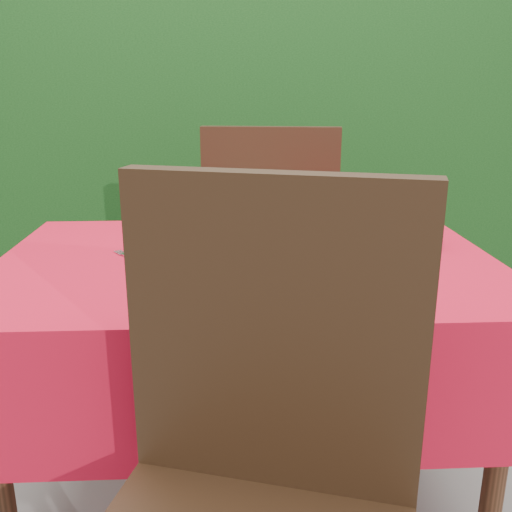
{
  "coord_description": "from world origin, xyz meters",
  "views": [
    {
      "loc": [
        -0.05,
        -1.39,
        1.17
      ],
      "look_at": [
        0.02,
        -0.05,
        0.77
      ],
      "focal_mm": 40.0,
      "sensor_mm": 36.0,
      "label": 1
    }
  ],
  "objects_px": {
    "chair_far": "(272,245)",
    "pasta_plate": "(236,220)",
    "chair_near": "(256,486)",
    "water_glass": "(420,232)",
    "fork": "(133,259)",
    "pizza_plate": "(227,269)",
    "wine_glass": "(397,195)"
  },
  "relations": [
    {
      "from": "chair_far",
      "to": "pasta_plate",
      "type": "bearing_deg",
      "value": 76.55
    },
    {
      "from": "chair_near",
      "to": "chair_far",
      "type": "bearing_deg",
      "value": 101.28
    },
    {
      "from": "pasta_plate",
      "to": "water_glass",
      "type": "distance_m",
      "value": 0.54
    },
    {
      "from": "chair_near",
      "to": "water_glass",
      "type": "relative_size",
      "value": 12.21
    },
    {
      "from": "chair_near",
      "to": "pasta_plate",
      "type": "xyz_separation_m",
      "value": [
        -0.01,
        0.98,
        0.17
      ]
    },
    {
      "from": "water_glass",
      "to": "fork",
      "type": "relative_size",
      "value": 0.51
    },
    {
      "from": "chair_far",
      "to": "pizza_plate",
      "type": "bearing_deg",
      "value": 86.28
    },
    {
      "from": "pasta_plate",
      "to": "chair_far",
      "type": "bearing_deg",
      "value": 68.79
    },
    {
      "from": "water_glass",
      "to": "wine_glass",
      "type": "xyz_separation_m",
      "value": [
        -0.04,
        0.1,
        0.08
      ]
    },
    {
      "from": "wine_glass",
      "to": "pizza_plate",
      "type": "bearing_deg",
      "value": -144.21
    },
    {
      "from": "chair_near",
      "to": "water_glass",
      "type": "bearing_deg",
      "value": 74.26
    },
    {
      "from": "pasta_plate",
      "to": "wine_glass",
      "type": "relative_size",
      "value": 1.58
    },
    {
      "from": "chair_near",
      "to": "fork",
      "type": "xyz_separation_m",
      "value": [
        -0.28,
        0.67,
        0.15
      ]
    },
    {
      "from": "chair_near",
      "to": "wine_glass",
      "type": "distance_m",
      "value": 1.01
    },
    {
      "from": "pasta_plate",
      "to": "fork",
      "type": "bearing_deg",
      "value": -130.66
    },
    {
      "from": "water_glass",
      "to": "fork",
      "type": "xyz_separation_m",
      "value": [
        -0.76,
        -0.09,
        -0.04
      ]
    },
    {
      "from": "chair_near",
      "to": "pizza_plate",
      "type": "xyz_separation_m",
      "value": [
        -0.04,
        0.52,
        0.17
      ]
    },
    {
      "from": "water_glass",
      "to": "chair_far",
      "type": "bearing_deg",
      "value": 122.33
    },
    {
      "from": "pizza_plate",
      "to": "pasta_plate",
      "type": "bearing_deg",
      "value": 86.58
    },
    {
      "from": "chair_far",
      "to": "water_glass",
      "type": "distance_m",
      "value": 0.7
    },
    {
      "from": "chair_near",
      "to": "pizza_plate",
      "type": "height_order",
      "value": "chair_near"
    },
    {
      "from": "chair_far",
      "to": "wine_glass",
      "type": "xyz_separation_m",
      "value": [
        0.32,
        -0.46,
        0.27
      ]
    },
    {
      "from": "pizza_plate",
      "to": "wine_glass",
      "type": "bearing_deg",
      "value": 35.79
    },
    {
      "from": "pasta_plate",
      "to": "water_glass",
      "type": "relative_size",
      "value": 3.17
    },
    {
      "from": "chair_near",
      "to": "wine_glass",
      "type": "bearing_deg",
      "value": 79.52
    },
    {
      "from": "chair_far",
      "to": "pasta_plate",
      "type": "height_order",
      "value": "chair_far"
    },
    {
      "from": "water_glass",
      "to": "wine_glass",
      "type": "bearing_deg",
      "value": 111.18
    },
    {
      "from": "chair_far",
      "to": "fork",
      "type": "height_order",
      "value": "chair_far"
    },
    {
      "from": "water_glass",
      "to": "fork",
      "type": "bearing_deg",
      "value": -173.03
    },
    {
      "from": "chair_near",
      "to": "fork",
      "type": "bearing_deg",
      "value": 128.95
    },
    {
      "from": "wine_glass",
      "to": "fork",
      "type": "distance_m",
      "value": 0.76
    },
    {
      "from": "pizza_plate",
      "to": "chair_near",
      "type": "bearing_deg",
      "value": -85.59
    }
  ]
}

